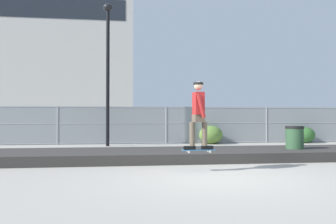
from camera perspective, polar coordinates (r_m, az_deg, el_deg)
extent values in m
plane|color=#9E998E|center=(7.47, 8.47, -11.03)|extent=(120.00, 120.00, 0.00)
cube|color=#33302D|center=(10.48, 3.77, -7.32)|extent=(14.86, 2.55, 0.29)
cube|color=#2D608C|center=(8.05, 5.27, -6.54)|extent=(0.81, 0.23, 0.02)
cylinder|color=silver|center=(8.21, 6.88, -6.67)|extent=(0.06, 0.03, 0.05)
cylinder|color=silver|center=(8.04, 7.24, -6.79)|extent=(0.06, 0.03, 0.05)
cylinder|color=silver|center=(8.08, 3.32, -6.77)|extent=(0.06, 0.03, 0.05)
cylinder|color=silver|center=(7.91, 3.60, -6.90)|extent=(0.06, 0.03, 0.05)
cube|color=#99999E|center=(8.13, 7.06, -6.58)|extent=(0.06, 0.14, 0.01)
cube|color=#99999E|center=(7.99, 3.46, -6.68)|extent=(0.06, 0.14, 0.01)
cube|color=black|center=(8.11, 6.79, -6.12)|extent=(0.28, 0.11, 0.09)
cube|color=black|center=(8.00, 3.74, -6.20)|extent=(0.28, 0.11, 0.09)
cylinder|color=brown|center=(8.07, 6.33, -3.77)|extent=(0.13, 0.13, 0.58)
cylinder|color=brown|center=(7.99, 4.20, -3.80)|extent=(0.13, 0.13, 0.58)
cube|color=brown|center=(8.02, 5.27, -1.09)|extent=(0.25, 0.35, 0.18)
cube|color=maroon|center=(8.02, 5.26, 1.48)|extent=(0.23, 0.39, 0.54)
cylinder|color=maroon|center=(8.26, 4.83, 1.00)|extent=(0.23, 0.10, 0.58)
cylinder|color=maroon|center=(7.78, 5.72, 1.12)|extent=(0.23, 0.10, 0.58)
sphere|color=tan|center=(8.05, 5.26, 4.51)|extent=(0.21, 0.21, 0.21)
cylinder|color=black|center=(8.06, 5.26, 4.92)|extent=(0.24, 0.24, 0.05)
cylinder|color=gray|center=(16.69, -18.51, -2.22)|extent=(0.06, 0.06, 1.85)
cylinder|color=gray|center=(16.49, -0.31, -2.29)|extent=(0.06, 0.06, 1.85)
cylinder|color=gray|center=(17.90, 16.63, -2.14)|extent=(0.06, 0.06, 1.85)
cylinder|color=gray|center=(16.50, -0.31, 0.79)|extent=(20.99, 0.04, 0.04)
cylinder|color=gray|center=(16.49, -0.31, -1.97)|extent=(20.99, 0.04, 0.04)
cylinder|color=gray|center=(16.53, -0.31, -5.28)|extent=(20.99, 0.04, 0.04)
cube|color=gray|center=(16.49, -0.31, -2.29)|extent=(20.99, 0.01, 1.85)
cylinder|color=black|center=(15.46, -10.35, 5.70)|extent=(0.16, 0.16, 6.19)
ellipsoid|color=black|center=(16.17, -10.31, 17.31)|extent=(0.44, 0.44, 0.36)
cube|color=navy|center=(19.28, -18.53, -2.80)|extent=(4.48, 2.01, 0.70)
cube|color=#23282D|center=(19.30, -19.10, -0.81)|extent=(2.27, 1.70, 0.64)
cylinder|color=black|center=(19.99, -14.29, -3.76)|extent=(0.65, 0.27, 0.64)
cylinder|color=black|center=(18.29, -14.69, -4.02)|extent=(0.65, 0.27, 0.64)
cylinder|color=black|center=(20.38, -21.97, -3.67)|extent=(0.65, 0.27, 0.64)
cylinder|color=black|center=(18.71, -23.07, -3.91)|extent=(0.65, 0.27, 0.64)
cube|color=#B2AFA8|center=(48.81, -19.90, 11.04)|extent=(22.68, 13.75, 22.81)
cube|color=#1E232B|center=(43.01, -21.98, 16.47)|extent=(20.87, 0.04, 2.50)
ellipsoid|color=#567A33|center=(16.48, 7.42, -3.93)|extent=(1.17, 0.95, 0.90)
ellipsoid|color=#2D5B28|center=(18.39, 22.49, -3.67)|extent=(1.07, 0.87, 0.83)
cylinder|color=#2D5133|center=(11.51, 21.01, -5.04)|extent=(0.56, 0.56, 0.95)
cylinder|color=black|center=(11.48, 21.00, -2.48)|extent=(0.59, 0.59, 0.08)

